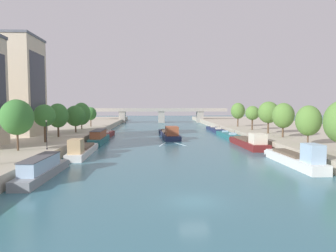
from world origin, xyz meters
TOP-DOWN VIEW (x-y plane):
  - ground_plane at (0.00, 0.00)m, footprint 400.00×400.00m
  - quay_left at (-35.52, 55.00)m, footprint 36.00×170.00m
  - quay_right at (35.52, 55.00)m, footprint 36.00×170.00m
  - barge_midriver at (0.42, 51.08)m, footprint 4.84×22.13m
  - wake_behind_barge at (0.18, 37.31)m, footprint 5.59×6.05m
  - moored_boat_left_near at (-15.88, 9.03)m, footprint 2.48×13.05m
  - moored_boat_left_second at (-14.96, 24.11)m, footprint 2.84×15.16m
  - moored_boat_left_lone at (-15.05, 39.85)m, footprint 2.65×13.45m
  - moored_boat_left_end at (-15.15, 53.10)m, footprint 2.26×10.72m
  - moored_boat_right_upstream at (15.54, 14.16)m, footprint 2.70×14.62m
  - moored_boat_right_gap_after at (15.06, 32.65)m, footprint 3.62×16.01m
  - moored_boat_right_end at (15.43, 51.04)m, footprint 3.17×15.04m
  - moored_boat_right_near at (15.53, 68.05)m, footprint 2.87×16.42m
  - tree_left_by_lamp at (-22.74, 18.78)m, footprint 4.55×4.55m
  - tree_left_distant at (-22.31, 28.51)m, footprint 3.70×3.70m
  - tree_left_end_of_row at (-22.71, 37.18)m, footprint 4.09×4.09m
  - tree_left_past_mid at (-21.78, 47.27)m, footprint 4.65×4.65m
  - tree_left_third at (-22.75, 57.40)m, footprint 4.76×4.76m
  - tree_left_midway at (-22.16, 66.44)m, footprint 3.39×3.39m
  - tree_right_by_lamp at (21.88, 23.43)m, footprint 4.08×4.08m
  - tree_right_distant at (22.45, 34.52)m, footprint 4.30×4.30m
  - tree_right_third at (22.54, 42.64)m, footprint 4.63×4.63m
  - tree_right_midway at (21.99, 52.18)m, footprint 3.60×3.60m
  - tree_right_second at (21.56, 64.17)m, footprint 4.11×4.11m
  - lamppost_left_bank at (-19.05, 19.86)m, footprint 0.28×0.28m
  - building_left_corner at (-33.08, 41.16)m, footprint 10.59×10.73m
  - bridge_far at (0.00, 112.18)m, footprint 59.04×4.40m

SIDE VIEW (x-z plane):
  - ground_plane at x=0.00m, z-range 0.00..0.00m
  - wake_behind_barge at x=0.18m, z-range 0.00..0.03m
  - moored_boat_right_near at x=15.53m, z-range -0.53..1.55m
  - moored_boat_right_end at x=15.43m, z-range -0.52..1.55m
  - moored_boat_left_end at x=-15.15m, z-range -0.51..1.74m
  - quay_left at x=-35.52m, z-range 0.00..1.66m
  - quay_right at x=35.52m, z-range 0.00..1.66m
  - moored_boat_left_second at x=-14.96m, z-range -0.66..2.48m
  - barge_midriver at x=0.42m, z-range -0.65..2.50m
  - moored_boat_right_gap_after at x=15.06m, z-range -0.60..2.46m
  - moored_boat_right_upstream at x=15.54m, z-range -0.72..2.78m
  - moored_boat_left_near at x=-15.88m, z-range -0.21..2.30m
  - moored_boat_left_lone at x=-15.05m, z-range -0.24..2.63m
  - lamppost_left_bank at x=-19.05m, z-range 1.88..6.16m
  - bridge_far at x=0.00m, z-range 0.88..7.44m
  - tree_left_midway at x=-22.16m, z-range 2.60..8.37m
  - tree_left_past_mid at x=-21.78m, z-range 2.38..8.71m
  - tree_right_by_lamp at x=21.88m, z-range 2.38..8.79m
  - tree_left_third at x=-22.75m, z-range 2.19..9.24m
  - tree_left_end_of_row at x=-22.71m, z-range 2.59..9.37m
  - tree_right_distant at x=22.45m, z-range 2.58..9.44m
  - tree_right_midway at x=21.99m, z-range 2.92..9.10m
  - tree_left_distant at x=-22.31m, z-range 3.00..9.56m
  - tree_right_second at x=21.56m, z-range 2.80..9.83m
  - tree_left_by_lamp at x=-22.74m, z-range 2.78..10.06m
  - tree_right_third at x=22.54m, z-range 2.82..10.05m
  - building_left_corner at x=-33.08m, z-range 1.68..22.62m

